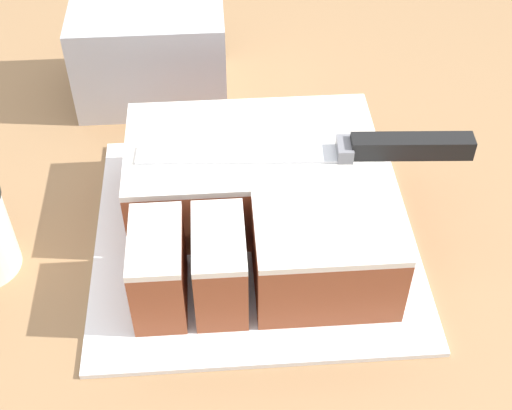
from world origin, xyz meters
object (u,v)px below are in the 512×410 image
knife (370,148)px  storage_box (151,50)px  cake_board (256,236)px  cake (260,202)px

knife → storage_box: (-0.24, 0.26, -0.04)m
knife → storage_box: storage_box is taller
knife → storage_box: 0.36m
cake_board → knife: knife is taller
knife → cake_board: bearing=13.5°
storage_box → cake: bearing=-66.4°
cake → knife: knife is taller
cake → knife: 0.13m
storage_box → knife: bearing=-47.9°
cake_board → storage_box: bearing=112.7°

